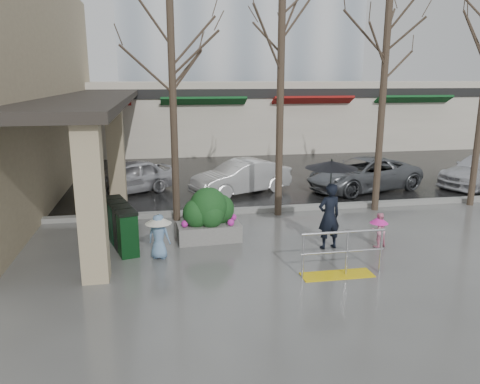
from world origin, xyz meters
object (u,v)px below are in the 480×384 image
object	(u,v)px
news_boxes	(121,225)
car_b	(241,177)
child_pink	(379,228)
car_a	(126,177)
tree_west	(171,47)
handrail	(340,259)
tree_midwest	(281,43)
child_blue	(159,232)
car_c	(363,174)
woman	(330,195)
planter	(209,215)
tree_mideast	(386,57)

from	to	relation	value
news_boxes	car_b	xyz separation A→B (m)	(4.05, 5.03, 0.06)
child_pink	car_a	size ratio (longest dim) A/B	0.24
tree_west	car_a	bearing A→B (deg)	114.78
handrail	news_boxes	world-z (taller)	news_boxes
tree_midwest	car_b	distance (m)	5.52
child_blue	car_b	world-z (taller)	car_b
tree_midwest	car_a	world-z (taller)	tree_midwest
tree_midwest	child_pink	distance (m)	6.01
tree_west	car_b	size ratio (longest dim) A/B	1.78
child_pink	car_c	bearing A→B (deg)	-125.07
woman	child_blue	size ratio (longest dim) A/B	2.09
child_pink	car_a	world-z (taller)	car_a
handrail	child_pink	size ratio (longest dim) A/B	2.10
child_pink	car_b	bearing A→B (deg)	-82.66
tree_west	child_pink	size ratio (longest dim) A/B	7.51
car_a	planter	bearing A→B (deg)	-6.74
tree_mideast	car_b	distance (m)	6.51
tree_mideast	child_blue	size ratio (longest dim) A/B	5.89
planter	car_a	xyz separation A→B (m)	(-2.47, 5.68, -0.06)
woman	planter	world-z (taller)	woman
child_pink	tree_west	bearing A→B (deg)	-47.32
tree_west	tree_midwest	distance (m)	3.20
planter	tree_midwest	bearing A→B (deg)	39.54
woman	car_a	distance (m)	8.73
handrail	car_a	world-z (taller)	car_a
handrail	child_pink	xyz separation A→B (m)	(1.64, 1.53, 0.14)
tree_mideast	child_pink	size ratio (longest dim) A/B	7.18
child_pink	planter	world-z (taller)	planter
tree_mideast	child_pink	distance (m)	5.64
handrail	car_b	xyz separation A→B (m)	(-0.82, 7.77, 0.25)
tree_west	planter	distance (m)	4.89
tree_mideast	news_boxes	xyz separation A→B (m)	(-8.01, -2.06, -4.29)
child_blue	news_boxes	bearing A→B (deg)	-26.31
tree_west	car_b	distance (m)	5.93
handrail	child_blue	distance (m)	4.28
handrail	car_c	size ratio (longest dim) A/B	0.42
news_boxes	car_a	world-z (taller)	car_a
child_blue	car_b	size ratio (longest dim) A/B	0.29
tree_midwest	child_blue	xyz separation A→B (m)	(-3.75, -3.08, -4.57)
child_blue	tree_west	bearing A→B (deg)	-79.75
tree_west	news_boxes	bearing A→B (deg)	-126.22
tree_midwest	car_a	xyz separation A→B (m)	(-4.90, 3.68, -4.60)
tree_west	woman	size ratio (longest dim) A/B	2.94
tree_west	car_c	world-z (taller)	tree_west
tree_west	woman	world-z (taller)	tree_west
car_b	planter	bearing A→B (deg)	-43.29
tree_midwest	news_boxes	world-z (taller)	tree_midwest
planter	woman	bearing A→B (deg)	-21.07
tree_west	news_boxes	world-z (taller)	tree_west
tree_west	car_a	size ratio (longest dim) A/B	1.84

